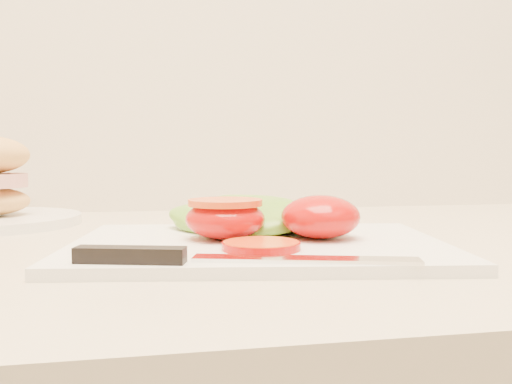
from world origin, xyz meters
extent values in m
cube|color=white|center=(-0.60, 1.61, 0.94)|extent=(0.38, 0.30, 0.01)
ellipsoid|color=#B50B00|center=(-0.53, 1.61, 0.96)|extent=(0.08, 0.08, 0.04)
ellipsoid|color=#B50B00|center=(-0.62, 1.63, 0.96)|extent=(0.08, 0.08, 0.04)
cylinder|color=red|center=(-0.62, 1.63, 0.98)|extent=(0.07, 0.07, 0.01)
cylinder|color=#E15216|center=(-0.60, 1.56, 0.94)|extent=(0.06, 0.06, 0.01)
ellipsoid|color=#63BA31|center=(-0.60, 1.68, 0.96)|extent=(0.20, 0.18, 0.03)
ellipsoid|color=#63BA31|center=(-0.56, 1.68, 0.95)|extent=(0.13, 0.11, 0.03)
cube|color=silver|center=(-0.58, 1.50, 0.94)|extent=(0.17, 0.07, 0.00)
cube|color=black|center=(-0.71, 1.52, 0.95)|extent=(0.08, 0.04, 0.01)
camera|label=1|loc=(-0.70, 1.09, 1.02)|focal=40.00mm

